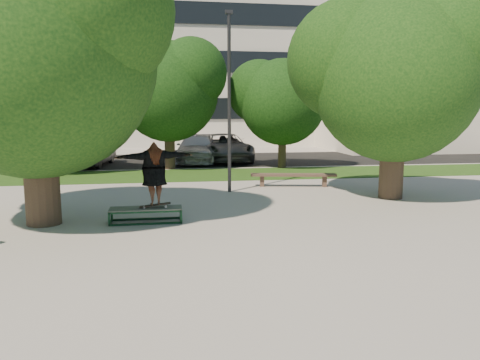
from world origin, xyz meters
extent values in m
plane|color=gray|center=(0.00, 0.00, 0.00)|extent=(120.00, 120.00, 0.00)
cube|color=#244213|center=(1.00, 9.50, 0.01)|extent=(30.00, 4.00, 0.02)
cube|color=black|center=(0.00, 16.00, 0.01)|extent=(40.00, 8.00, 0.01)
cylinder|color=#38281E|center=(-4.20, 1.00, 1.60)|extent=(0.84, 0.84, 3.20)
sphere|color=#0E330F|center=(-4.20, 1.00, 4.07)|extent=(5.80, 5.80, 5.80)
sphere|color=#0E330F|center=(-2.90, 0.42, 5.08)|extent=(4.06, 4.06, 4.06)
cylinder|color=#38281E|center=(6.00, 3.00, 1.50)|extent=(0.76, 0.76, 3.00)
sphere|color=#0E330F|center=(6.00, 3.00, 3.78)|extent=(5.20, 5.20, 5.20)
sphere|color=#0E330F|center=(4.70, 3.78, 4.43)|extent=(3.90, 3.90, 3.90)
sphere|color=#0E330F|center=(7.17, 2.48, 4.69)|extent=(3.64, 3.64, 3.64)
cylinder|color=#38281E|center=(-6.50, 11.00, 1.40)|extent=(0.44, 0.44, 2.80)
sphere|color=black|center=(-6.50, 11.00, 3.46)|extent=(4.40, 4.40, 4.40)
sphere|color=black|center=(-7.60, 11.66, 4.01)|extent=(3.30, 3.30, 3.30)
sphere|color=black|center=(-5.51, 10.56, 4.23)|extent=(3.08, 3.08, 3.08)
cylinder|color=#38281E|center=(-1.00, 12.00, 1.50)|extent=(0.50, 0.50, 3.00)
sphere|color=black|center=(-1.00, 12.00, 3.72)|extent=(4.80, 4.80, 4.80)
sphere|color=black|center=(-2.20, 12.72, 4.32)|extent=(3.60, 3.60, 3.60)
sphere|color=black|center=(0.08, 11.52, 4.56)|extent=(3.36, 3.36, 3.36)
cylinder|color=#38281E|center=(4.50, 11.50, 1.30)|extent=(0.40, 0.40, 2.60)
sphere|color=black|center=(4.50, 11.50, 3.23)|extent=(4.20, 4.20, 4.20)
sphere|color=black|center=(3.45, 12.13, 3.75)|extent=(3.15, 3.15, 3.15)
sphere|color=black|center=(5.45, 11.08, 3.96)|extent=(2.94, 2.94, 2.94)
cylinder|color=#2D2D30|center=(1.00, 5.00, 3.00)|extent=(0.12, 0.12, 6.00)
cube|color=#2D2D30|center=(1.00, 5.00, 6.05)|extent=(0.25, 0.15, 0.12)
cube|color=silver|center=(-2.00, 32.00, 8.00)|extent=(30.00, 14.00, 16.00)
cube|color=black|center=(-2.00, 24.94, 3.00)|extent=(27.60, 0.12, 1.60)
cube|color=black|center=(-2.00, 24.94, 6.50)|extent=(27.60, 0.12, 1.60)
cube|color=black|center=(-2.00, 24.94, 10.00)|extent=(27.60, 0.12, 1.60)
cube|color=beige|center=(18.00, 22.00, 4.00)|extent=(15.00, 10.00, 8.00)
cube|color=#475147|center=(-1.70, 0.79, 0.36)|extent=(1.80, 0.60, 0.03)
cylinder|color=white|center=(-1.73, 0.71, 0.40)|extent=(0.06, 0.03, 0.06)
cylinder|color=white|center=(-1.73, 0.87, 0.40)|extent=(0.06, 0.03, 0.06)
cylinder|color=white|center=(-1.19, 0.71, 0.40)|extent=(0.06, 0.03, 0.06)
cylinder|color=white|center=(-1.19, 0.87, 0.40)|extent=(0.06, 0.03, 0.06)
cube|color=black|center=(-1.46, 0.79, 0.44)|extent=(0.78, 0.20, 0.10)
imported|color=#523B23|center=(-1.46, 0.79, 1.25)|extent=(2.02, 0.95, 1.59)
cube|color=brown|center=(2.35, 5.94, 0.21)|extent=(0.18, 0.18, 0.42)
cube|color=brown|center=(4.65, 5.53, 0.21)|extent=(0.18, 0.18, 0.42)
cube|color=brown|center=(3.50, 5.74, 0.44)|extent=(3.20, 0.99, 0.08)
imported|color=silver|center=(-8.37, 14.75, 0.74)|extent=(2.16, 4.50, 1.48)
imported|color=black|center=(-5.00, 13.81, 0.75)|extent=(2.06, 4.68, 1.49)
imported|color=#58595D|center=(2.06, 15.08, 0.77)|extent=(2.87, 5.69, 1.54)
imported|color=#B7B7BC|center=(0.50, 14.75, 0.75)|extent=(2.82, 5.39, 1.49)
camera|label=1|loc=(-1.13, -11.00, 2.79)|focal=35.00mm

